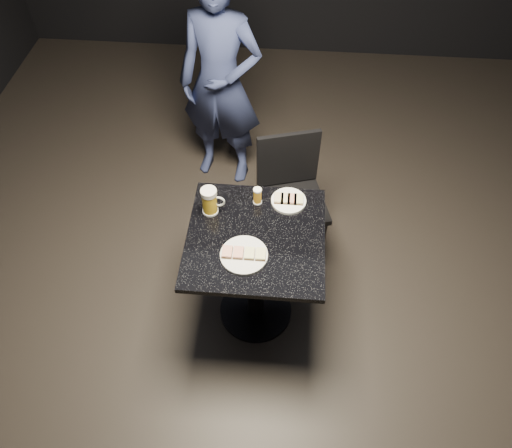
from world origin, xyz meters
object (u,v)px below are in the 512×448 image
object	(u,v)px
patron	(221,83)
table	(256,264)
beer_tumbler	(257,196)
beer_mug	(210,201)
chair	(291,192)
plate_small	(289,201)
plate_large	(244,255)

from	to	relation	value
patron	table	distance (m)	1.31
beer_tumbler	beer_mug	bearing A→B (deg)	-160.27
beer_tumbler	chair	distance (m)	0.48
plate_small	table	bearing A→B (deg)	-122.20
beer_mug	plate_large	bearing A→B (deg)	-53.72
table	chair	xyz separation A→B (m)	(0.17, 0.56, -0.01)
patron	chair	size ratio (longest dim) A/B	1.82
plate_small	chair	bearing A→B (deg)	87.43
plate_large	beer_mug	bearing A→B (deg)	126.28
plate_small	chair	distance (m)	0.41
table	beer_tumbler	world-z (taller)	beer_tumbler
table	beer_mug	world-z (taller)	beer_mug
plate_small	table	distance (m)	0.38
plate_small	patron	bearing A→B (deg)	116.45
plate_small	patron	world-z (taller)	patron
plate_large	beer_tumbler	world-z (taller)	beer_tumbler
plate_small	patron	size ratio (longest dim) A/B	0.12
plate_small	table	size ratio (longest dim) A/B	0.25
beer_mug	chair	bearing A→B (deg)	44.86
plate_small	beer_mug	world-z (taller)	beer_mug
beer_tumbler	patron	bearing A→B (deg)	108.01
table	beer_tumbler	size ratio (longest dim) A/B	7.65
beer_tumbler	chair	xyz separation A→B (m)	(0.18, 0.33, -0.30)
beer_mug	patron	bearing A→B (deg)	94.65
plate_small	plate_large	bearing A→B (deg)	-118.21
patron	plate_large	bearing A→B (deg)	-66.60
chair	plate_small	bearing A→B (deg)	-92.57
beer_mug	chair	xyz separation A→B (m)	(0.42, 0.42, -0.33)
patron	plate_small	bearing A→B (deg)	-52.16
plate_large	plate_small	world-z (taller)	same
table	beer_tumbler	bearing A→B (deg)	92.51
table	plate_small	bearing A→B (deg)	57.80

